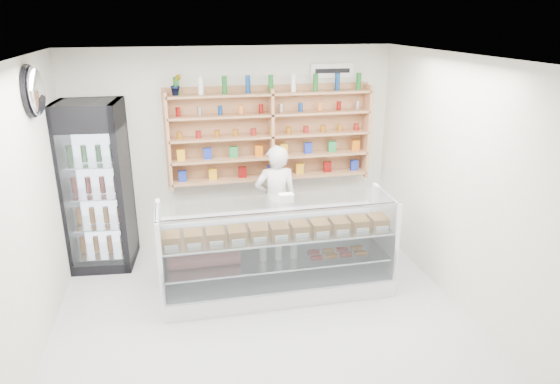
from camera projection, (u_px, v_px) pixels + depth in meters
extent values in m
plane|color=#B1B1B6|center=(269.00, 337.00, 5.22)|extent=(5.00, 5.00, 0.00)
plane|color=white|center=(267.00, 62.00, 4.28)|extent=(5.00, 5.00, 0.00)
plane|color=silver|center=(234.00, 149.00, 7.05)|extent=(4.50, 0.00, 4.50)
plane|color=silver|center=(12.00, 233.00, 4.30)|extent=(0.00, 5.00, 5.00)
plane|color=silver|center=(480.00, 196.00, 5.20)|extent=(0.00, 5.00, 5.00)
cube|color=white|center=(277.00, 284.00, 6.03)|extent=(2.72, 0.77, 0.23)
cube|color=white|center=(271.00, 242.00, 6.22)|extent=(2.72, 0.05, 0.57)
cube|color=silver|center=(277.00, 258.00, 5.91)|extent=(2.61, 0.68, 0.02)
cube|color=silver|center=(277.00, 232.00, 5.80)|extent=(2.67, 0.71, 0.02)
cube|color=silver|center=(284.00, 253.00, 5.49)|extent=(2.67, 0.11, 0.95)
cube|color=silver|center=(278.00, 203.00, 5.63)|extent=(2.67, 0.54, 0.01)
imported|color=silver|center=(276.00, 202.00, 6.78)|extent=(0.60, 0.41, 1.58)
cube|color=black|center=(97.00, 186.00, 6.45)|extent=(0.86, 0.84, 2.19)
cube|color=#2D0434|center=(86.00, 120.00, 5.82)|extent=(0.77, 0.10, 0.31)
cube|color=silver|center=(97.00, 203.00, 6.14)|extent=(0.66, 0.07, 1.73)
cube|color=#B57C55|center=(169.00, 141.00, 6.66)|extent=(0.04, 0.28, 1.33)
cube|color=#B57C55|center=(271.00, 136.00, 6.94)|extent=(0.04, 0.28, 1.33)
cube|color=#B57C55|center=(366.00, 132.00, 7.22)|extent=(0.04, 0.28, 1.33)
cube|color=#B57C55|center=(271.00, 177.00, 7.14)|extent=(2.80, 0.28, 0.03)
cube|color=#B57C55|center=(271.00, 156.00, 7.04)|extent=(2.80, 0.28, 0.03)
cube|color=#B57C55|center=(271.00, 135.00, 6.94)|extent=(2.80, 0.28, 0.03)
cube|color=#B57C55|center=(271.00, 114.00, 6.84)|extent=(2.80, 0.28, 0.03)
cube|color=#B57C55|center=(271.00, 94.00, 6.75)|extent=(2.80, 0.28, 0.03)
imported|color=#1E6626|center=(176.00, 85.00, 6.44)|extent=(0.18, 0.15, 0.28)
ellipsoid|color=silver|center=(36.00, 91.00, 5.07)|extent=(0.15, 0.50, 0.50)
cube|color=white|center=(332.00, 71.00, 6.96)|extent=(0.62, 0.03, 0.20)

